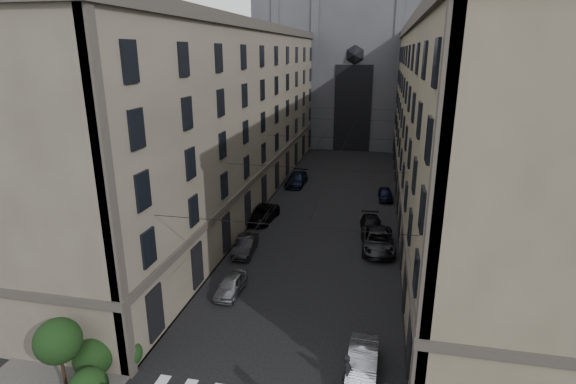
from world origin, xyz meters
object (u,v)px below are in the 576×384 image
Objects in this scene: car_left_near at (231,285)px; car_right_far at (386,194)px; car_left_far at (297,179)px; car_right_near at (362,363)px; car_right_midfar at (372,226)px; gothic_tower at (360,41)px; car_left_midnear at (245,245)px; car_left_midfar at (262,214)px; pedestrian at (347,372)px; car_right_midnear at (378,241)px.

car_right_far is at bearing 67.10° from car_left_near.
car_right_near is at bearing -71.80° from car_left_far.
car_right_midfar is at bearing -101.43° from car_right_far.
gothic_tower is 15.58× the size of car_left_near.
car_left_midnear is 0.81× the size of car_left_midfar.
car_left_far is at bearing 119.27° from car_right_midfar.
car_left_near is 0.72× the size of car_left_midfar.
pedestrian is (8.62, -7.58, 0.32)m from car_left_near.
gothic_tower is 69.51m from pedestrian.
car_left_midfar reaches higher than car_left_midnear.
car_right_midfar is at bearing -84.46° from gothic_tower.
car_left_far is 16.91m from car_right_midfar.
car_left_midfar reaches higher than car_right_far.
gothic_tower is 37.41m from car_left_far.
gothic_tower is 68.49m from car_right_near.
car_left_near is 0.86× the size of car_right_near.
gothic_tower is at bearing 9.13° from pedestrian.
car_left_midnear is 20.38m from car_left_far.
car_left_far is 0.91× the size of car_right_midnear.
car_left_near is 13.59m from car_right_midnear.
car_right_midfar is (-0.14, 19.39, -0.01)m from car_right_near.
car_right_near is (10.88, -20.37, -0.00)m from car_left_midfar.
car_left_near is 25.42m from car_right_far.
gothic_tower is at bearing 80.06° from car_left_midnear.
car_right_midnear reaches higher than car_right_midfar.
car_right_far reaches higher than car_left_near.
car_left_far is (1.05, 12.88, 0.06)m from car_left_midfar.
car_left_near is at bearing -87.19° from car_left_far.
car_left_midfar reaches higher than car_left_near.
pedestrian is (-0.56, -20.56, 0.25)m from car_right_midfar.
car_right_midfar reaches higher than car_left_near.
pedestrian is at bearing -40.02° from car_left_near.
car_right_far is (10.92, -3.65, -0.12)m from car_left_far.
car_right_near is at bearing -55.42° from car_left_midnear.
car_left_midfar is 10.78m from car_right_midfar.
pedestrian is (-1.80, -30.77, 0.30)m from car_right_far.
car_right_midfar is at bearing 95.75° from car_right_midnear.
pedestrian is at bearing -98.13° from car_right_midnear.
gothic_tower is 50.00m from car_right_midfar.
car_right_midnear is at bearing -16.48° from car_left_midfar.
pedestrian is (9.55, -14.04, 0.26)m from car_left_midnear.
car_right_near is 15.84m from car_right_midnear.
car_right_far is (0.61, 13.77, -0.16)m from car_right_midnear.
car_right_midnear reaches higher than car_left_midnear.
car_right_far is 2.01× the size of pedestrian.
car_right_far is 30.82m from pedestrian.
pedestrian reaches higher than car_left_midnear.
gothic_tower is 11.27× the size of car_left_midfar.
car_left_near is at bearing -85.74° from car_left_midnear.
car_left_near is 6.53m from car_left_midnear.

